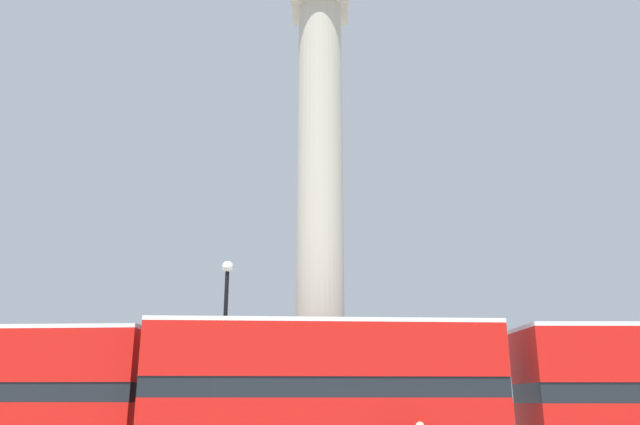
{
  "coord_description": "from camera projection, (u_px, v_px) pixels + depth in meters",
  "views": [
    {
      "loc": [
        0.77,
        -23.44,
        2.2
      ],
      "look_at": [
        0.0,
        0.0,
        9.22
      ],
      "focal_mm": 35.0,
      "sensor_mm": 36.0,
      "label": 1
    }
  ],
  "objects": [
    {
      "name": "equestrian_statue",
      "position": [
        96.0,
        417.0,
        27.83
      ],
      "size": [
        4.26,
        3.43,
        5.63
      ],
      "rotation": [
        0.0,
        0.0,
        -0.21
      ],
      "color": "#A39E8E",
      "rests_on": "ground_plane"
    },
    {
      "name": "monument_column",
      "position": [
        320.0,
        239.0,
        24.17
      ],
      "size": [
        4.55,
        4.55,
        20.62
      ],
      "color": "#A39E8E",
      "rests_on": "ground_plane"
    },
    {
      "name": "street_lamp",
      "position": [
        224.0,
        358.0,
        20.7
      ],
      "size": [
        0.38,
        0.38,
        6.78
      ],
      "color": "black",
      "rests_on": "ground_plane"
    },
    {
      "name": "bus_a",
      "position": [
        324.0,
        391.0,
        17.81
      ],
      "size": [
        10.24,
        3.62,
        4.37
      ],
      "rotation": [
        0.0,
        0.0,
        0.1
      ],
      "color": "#B7140F",
      "rests_on": "ground_plane"
    }
  ]
}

